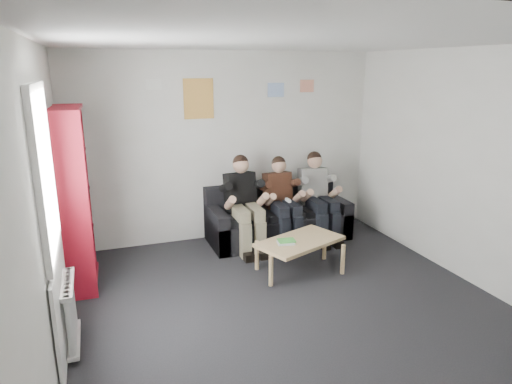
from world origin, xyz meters
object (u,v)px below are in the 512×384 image
coffee_table (300,244)px  person_middle (283,202)px  sofa (277,220)px  person_right (319,197)px  person_left (245,204)px  bookshelf (76,199)px

coffee_table → person_middle: 1.02m
sofa → person_right: bearing=-18.7°
coffee_table → person_middle: person_middle is taller
person_right → person_left: bearing=-173.5°
person_middle → sofa: bearing=86.0°
bookshelf → person_middle: 2.77m
bookshelf → person_left: bookshelf is taller
person_right → person_middle: bearing=-173.8°
bookshelf → coffee_table: size_ratio=1.95×
sofa → coffee_table: sofa is taller
person_right → sofa: bearing=167.7°
person_middle → person_right: (0.57, -0.00, 0.01)m
coffee_table → person_left: (-0.39, 0.97, 0.27)m
person_left → person_right: bearing=-7.4°
bookshelf → person_middle: bookshelf is taller
person_left → person_middle: (0.57, 0.00, -0.02)m
bookshelf → person_middle: size_ratio=1.65×
coffee_table → person_right: 1.26m
sofa → coffee_table: size_ratio=1.93×
person_left → person_right: (1.14, 0.00, -0.01)m
person_left → sofa: bearing=11.3°
sofa → coffee_table: bearing=-98.9°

